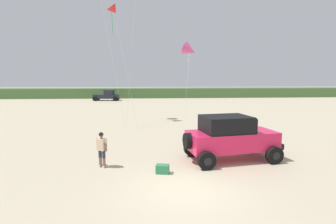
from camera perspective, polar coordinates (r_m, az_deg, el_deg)
The scene contains 8 objects.
ground_plane at distance 9.88m, azimuth 3.88°, elevation -17.00°, with size 220.00×220.00×0.00m, color #C1B293.
dune_ridge at distance 55.86m, azimuth 2.41°, elevation 4.40°, with size 90.00×6.50×1.99m, color #4C703D.
jeep at distance 13.15m, azimuth 13.87°, elevation -5.41°, with size 4.99×3.03×2.26m.
person_watching at distance 12.17m, azimuth -14.68°, elevation -7.77°, with size 0.55×0.45×1.67m.
cooler_box at distance 11.30m, azimuth -1.23°, elevation -12.70°, with size 0.56×0.36×0.38m, color #2D7F51.
distant_pickup at distance 48.35m, azimuth -13.55°, elevation 3.63°, with size 4.76×2.78×1.98m.
kite_green_box at distance 22.68m, azimuth 4.93°, elevation 13.63°, with size 1.98×5.32×7.31m.
kite_white_parafoil at distance 26.14m, azimuth -12.17°, elevation 21.50°, with size 3.11×5.08×11.09m.
Camera 1 is at (-1.31, -8.89, 4.11)m, focal length 27.10 mm.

